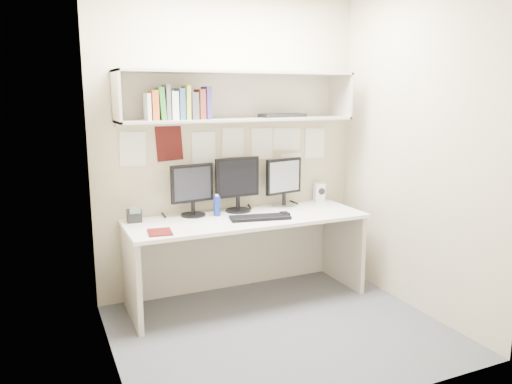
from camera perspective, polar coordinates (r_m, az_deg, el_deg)
name	(u,v)px	position (r m, az deg, el deg)	size (l,w,h in m)	color
floor	(281,331)	(3.88, 2.84, -15.53)	(2.40, 2.00, 0.01)	#49494E
wall_back	(231,145)	(4.40, -2.91, 5.41)	(2.40, 0.02, 2.60)	#B9AC8E
wall_front	(370,181)	(2.65, 12.93, 1.29)	(2.40, 0.02, 2.60)	#B9AC8E
wall_left	(105,168)	(3.14, -16.90, 2.60)	(0.02, 2.00, 2.60)	#B9AC8E
wall_right	(417,150)	(4.17, 17.94, 4.57)	(0.02, 2.00, 2.60)	#B9AC8E
desk	(247,258)	(4.28, -1.08, -7.57)	(2.00, 0.70, 0.73)	white
overhead_hutch	(236,96)	(4.25, -2.27, 10.89)	(2.00, 0.38, 0.40)	#BEB5A5
pinned_papers	(231,151)	(4.40, -2.88, 4.76)	(1.92, 0.01, 0.48)	white
monitor_left	(192,188)	(4.19, -7.30, 0.49)	(0.38, 0.21, 0.44)	black
monitor_center	(237,182)	(4.32, -2.13, 1.12)	(0.41, 0.22, 0.47)	black
monitor_right	(284,180)	(4.51, 3.19, 1.34)	(0.38, 0.21, 0.44)	#A5A5AA
keyboard	(260,217)	(4.10, 0.47, -2.93)	(0.49, 0.17, 0.02)	black
mouse	(285,214)	(4.21, 3.33, -2.53)	(0.06, 0.10, 0.03)	black
speaker	(319,192)	(4.77, 7.23, -0.04)	(0.10, 0.11, 0.18)	silver
blue_bottle	(217,206)	(4.20, -4.48, -1.57)	(0.06, 0.06, 0.18)	navy
maroon_notebook	(160,232)	(3.76, -10.93, -4.52)	(0.17, 0.21, 0.01)	#51110D
desk_phone	(134,216)	(4.11, -13.74, -2.63)	(0.12, 0.11, 0.14)	black
book_stack	(178,104)	(4.00, -8.88, 9.87)	(0.51, 0.17, 0.27)	silver
hutch_tray	(283,115)	(4.41, 3.05, 8.75)	(0.41, 0.16, 0.03)	black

